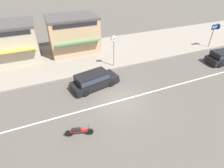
{
  "coord_description": "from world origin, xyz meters",
  "views": [
    {
      "loc": [
        -5.26,
        -10.84,
        10.08
      ],
      "look_at": [
        -0.05,
        1.62,
        0.8
      ],
      "focal_mm": 28.0,
      "sensor_mm": 36.0,
      "label": 1
    }
  ],
  "objects_px": {
    "shopfront_mid_block": "(14,41)",
    "minivan_black_3": "(224,56)",
    "arrow_signboard": "(217,28)",
    "shopfront_corner_warung": "(73,34)",
    "motorcycle_0": "(79,131)",
    "minivan_black_0": "(94,80)",
    "street_clock": "(114,43)"
  },
  "relations": [
    {
      "from": "shopfront_mid_block",
      "to": "minivan_black_3",
      "type": "bearing_deg",
      "value": -24.95
    },
    {
      "from": "arrow_signboard",
      "to": "shopfront_corner_warung",
      "type": "relative_size",
      "value": 0.51
    },
    {
      "from": "motorcycle_0",
      "to": "minivan_black_0",
      "type": "bearing_deg",
      "value": 62.32
    },
    {
      "from": "motorcycle_0",
      "to": "shopfront_mid_block",
      "type": "distance_m",
      "value": 15.63
    },
    {
      "from": "arrow_signboard",
      "to": "shopfront_corner_warung",
      "type": "distance_m",
      "value": 19.8
    },
    {
      "from": "minivan_black_0",
      "to": "motorcycle_0",
      "type": "bearing_deg",
      "value": -117.68
    },
    {
      "from": "shopfront_corner_warung",
      "to": "shopfront_mid_block",
      "type": "relative_size",
      "value": 1.07
    },
    {
      "from": "minivan_black_3",
      "to": "shopfront_mid_block",
      "type": "bearing_deg",
      "value": 155.05
    },
    {
      "from": "minivan_black_0",
      "to": "shopfront_mid_block",
      "type": "height_order",
      "value": "shopfront_mid_block"
    },
    {
      "from": "minivan_black_3",
      "to": "arrow_signboard",
      "type": "height_order",
      "value": "arrow_signboard"
    },
    {
      "from": "minivan_black_0",
      "to": "arrow_signboard",
      "type": "xyz_separation_m",
      "value": [
        18.98,
        3.02,
        2.02
      ]
    },
    {
      "from": "motorcycle_0",
      "to": "shopfront_corner_warung",
      "type": "xyz_separation_m",
      "value": [
        3.01,
        14.66,
        2.03
      ]
    },
    {
      "from": "motorcycle_0",
      "to": "shopfront_corner_warung",
      "type": "bearing_deg",
      "value": 78.4
    },
    {
      "from": "shopfront_corner_warung",
      "to": "minivan_black_3",
      "type": "bearing_deg",
      "value": -33.32
    },
    {
      "from": "motorcycle_0",
      "to": "minivan_black_3",
      "type": "bearing_deg",
      "value": 12.24
    },
    {
      "from": "motorcycle_0",
      "to": "shopfront_mid_block",
      "type": "xyz_separation_m",
      "value": [
        -4.19,
        14.93,
        1.94
      ]
    },
    {
      "from": "motorcycle_0",
      "to": "arrow_signboard",
      "type": "distance_m",
      "value": 23.42
    },
    {
      "from": "motorcycle_0",
      "to": "arrow_signboard",
      "type": "xyz_separation_m",
      "value": [
        21.76,
        8.31,
        2.44
      ]
    },
    {
      "from": "minivan_black_0",
      "to": "motorcycle_0",
      "type": "relative_size",
      "value": 2.56
    },
    {
      "from": "arrow_signboard",
      "to": "shopfront_corner_warung",
      "type": "height_order",
      "value": "shopfront_corner_warung"
    },
    {
      "from": "minivan_black_3",
      "to": "motorcycle_0",
      "type": "relative_size",
      "value": 2.39
    },
    {
      "from": "street_clock",
      "to": "arrow_signboard",
      "type": "height_order",
      "value": "street_clock"
    },
    {
      "from": "minivan_black_0",
      "to": "minivan_black_3",
      "type": "relative_size",
      "value": 1.07
    },
    {
      "from": "shopfront_corner_warung",
      "to": "shopfront_mid_block",
      "type": "xyz_separation_m",
      "value": [
        -7.2,
        0.27,
        -0.09
      ]
    },
    {
      "from": "motorcycle_0",
      "to": "street_clock",
      "type": "relative_size",
      "value": 0.53
    },
    {
      "from": "street_clock",
      "to": "minivan_black_0",
      "type": "bearing_deg",
      "value": -138.12
    },
    {
      "from": "motorcycle_0",
      "to": "street_clock",
      "type": "distance_m",
      "value": 10.71
    },
    {
      "from": "minivan_black_3",
      "to": "shopfront_mid_block",
      "type": "distance_m",
      "value": 25.66
    },
    {
      "from": "street_clock",
      "to": "shopfront_corner_warung",
      "type": "xyz_separation_m",
      "value": [
        -3.2,
        6.29,
        -0.44
      ]
    },
    {
      "from": "minivan_black_0",
      "to": "motorcycle_0",
      "type": "xyz_separation_m",
      "value": [
        -2.77,
        -5.29,
        -0.42
      ]
    },
    {
      "from": "motorcycle_0",
      "to": "shopfront_mid_block",
      "type": "relative_size",
      "value": 0.33
    },
    {
      "from": "shopfront_mid_block",
      "to": "street_clock",
      "type": "bearing_deg",
      "value": -32.26
    }
  ]
}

